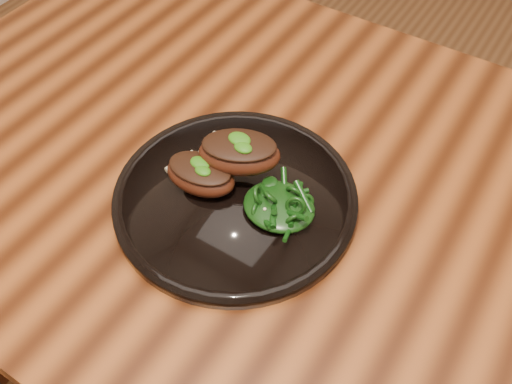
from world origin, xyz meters
TOP-DOWN VIEW (x-y plane):
  - desk at (0.00, 0.00)m, footprint 1.60×0.80m
  - plate at (-0.20, -0.08)m, footprint 0.32×0.32m
  - lamb_chop_front at (-0.25, -0.09)m, footprint 0.10×0.07m
  - lamb_chop_back at (-0.22, -0.05)m, footprint 0.12×0.11m
  - herb_smear at (-0.24, -0.01)m, footprint 0.09×0.06m
  - greens_heap at (-0.14, -0.07)m, footprint 0.09×0.09m

SIDE VIEW (x-z plane):
  - desk at x=0.00m, z-range 0.29..1.04m
  - plate at x=-0.20m, z-range 0.75..0.77m
  - herb_smear at x=-0.24m, z-range 0.77..0.77m
  - greens_heap at x=-0.14m, z-range 0.77..0.80m
  - lamb_chop_front at x=-0.25m, z-range 0.77..0.81m
  - lamb_chop_back at x=-0.22m, z-range 0.79..0.83m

